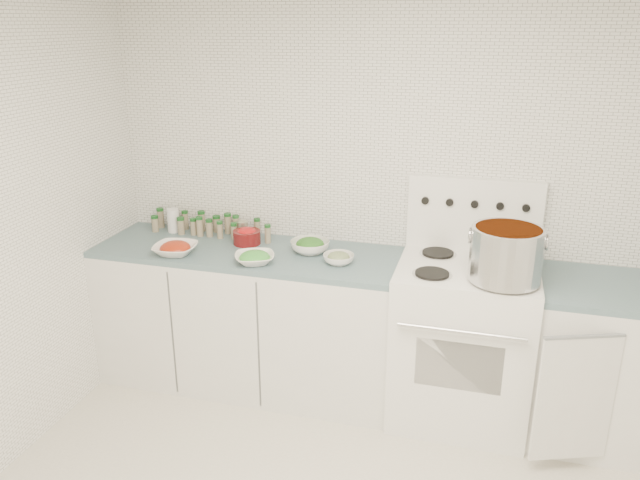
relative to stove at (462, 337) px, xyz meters
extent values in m
cube|color=white|center=(-0.48, 0.32, 0.75)|extent=(3.50, 0.02, 2.50)
cube|color=white|center=(-1.30, 0.00, -0.06)|extent=(1.85, 0.62, 0.86)
cube|color=#47626B|center=(-1.30, 0.00, 0.39)|extent=(1.85, 0.62, 0.03)
cube|color=white|center=(0.00, -0.01, -0.04)|extent=(0.76, 0.65, 0.92)
cube|color=black|center=(0.00, -0.33, 0.00)|extent=(0.45, 0.01, 0.28)
cylinder|color=silver|center=(0.00, -0.37, 0.22)|extent=(0.65, 0.02, 0.02)
cube|color=white|center=(0.00, -0.01, 0.43)|extent=(0.76, 0.65, 0.01)
cube|color=white|center=(0.00, 0.28, 0.65)|extent=(0.76, 0.06, 0.43)
cylinder|color=silver|center=(-0.18, -0.17, 0.44)|extent=(0.21, 0.21, 0.01)
cylinder|color=black|center=(-0.18, -0.17, 0.45)|extent=(0.18, 0.18, 0.01)
cylinder|color=silver|center=(0.18, -0.17, 0.44)|extent=(0.21, 0.21, 0.01)
cylinder|color=black|center=(0.18, -0.17, 0.45)|extent=(0.18, 0.18, 0.01)
cylinder|color=silver|center=(-0.18, 0.15, 0.44)|extent=(0.21, 0.21, 0.01)
cylinder|color=black|center=(-0.18, 0.15, 0.45)|extent=(0.18, 0.18, 0.01)
cylinder|color=silver|center=(0.18, 0.15, 0.44)|extent=(0.21, 0.21, 0.01)
cylinder|color=black|center=(0.18, 0.15, 0.45)|extent=(0.18, 0.18, 0.01)
cylinder|color=black|center=(-0.28, 0.25, 0.72)|extent=(0.04, 0.02, 0.04)
cylinder|color=black|center=(-0.14, 0.25, 0.72)|extent=(0.04, 0.02, 0.04)
cylinder|color=black|center=(0.00, 0.25, 0.72)|extent=(0.04, 0.02, 0.04)
cylinder|color=black|center=(0.14, 0.25, 0.72)|extent=(0.04, 0.02, 0.04)
cylinder|color=black|center=(0.28, 0.25, 0.72)|extent=(0.04, 0.02, 0.04)
cube|color=white|center=(0.82, 0.00, -0.06)|extent=(0.89, 0.62, 0.86)
cube|color=#47626B|center=(0.82, 0.00, 0.39)|extent=(0.89, 0.62, 0.03)
cube|color=white|center=(0.58, -0.38, -0.07)|extent=(0.38, 0.16, 0.70)
cylinder|color=silver|center=(0.18, -0.17, 0.59)|extent=(0.37, 0.37, 0.28)
cylinder|color=orange|center=(0.18, -0.17, 0.72)|extent=(0.33, 0.33, 0.03)
torus|color=silver|center=(0.00, -0.17, 0.67)|extent=(0.01, 0.09, 0.09)
torus|color=silver|center=(0.37, -0.17, 0.67)|extent=(0.01, 0.09, 0.09)
imported|color=white|center=(-1.68, -0.18, 0.43)|extent=(0.27, 0.27, 0.06)
ellipsoid|color=#B1350F|center=(-1.68, -0.18, 0.45)|extent=(0.18, 0.18, 0.08)
imported|color=white|center=(-1.18, -0.19, 0.43)|extent=(0.30, 0.30, 0.06)
ellipsoid|color=green|center=(-1.18, -0.19, 0.44)|extent=(0.16, 0.16, 0.07)
imported|color=white|center=(-0.93, 0.06, 0.44)|extent=(0.30, 0.30, 0.07)
ellipsoid|color=#2B631C|center=(-0.93, 0.06, 0.46)|extent=(0.17, 0.17, 0.08)
imported|color=white|center=(-0.72, -0.07, 0.43)|extent=(0.23, 0.23, 0.06)
ellipsoid|color=#304B1E|center=(-0.72, -0.07, 0.45)|extent=(0.13, 0.13, 0.06)
cylinder|color=#560E10|center=(-1.35, 0.10, 0.45)|extent=(0.17, 0.17, 0.08)
ellipsoid|color=red|center=(-1.35, 0.10, 0.48)|extent=(0.12, 0.12, 0.06)
cylinder|color=white|center=(-1.89, 0.19, 0.48)|extent=(0.09, 0.09, 0.15)
cylinder|color=#AEAA93|center=(-1.43, 0.22, 0.45)|extent=(0.10, 0.10, 0.10)
cylinder|color=gray|center=(-2.02, 0.25, 0.46)|extent=(0.04, 0.04, 0.12)
cylinder|color=#164E1C|center=(-2.02, 0.25, 0.53)|extent=(0.05, 0.05, 0.02)
cylinder|color=gray|center=(-1.93, 0.26, 0.46)|extent=(0.04, 0.04, 0.11)
cylinder|color=#164E1C|center=(-1.93, 0.26, 0.53)|extent=(0.04, 0.04, 0.02)
cylinder|color=gray|center=(-1.84, 0.26, 0.46)|extent=(0.04, 0.04, 0.11)
cylinder|color=#164E1C|center=(-1.84, 0.26, 0.52)|extent=(0.04, 0.04, 0.02)
cylinder|color=gray|center=(-1.72, 0.26, 0.46)|extent=(0.05, 0.05, 0.12)
cylinder|color=#164E1C|center=(-1.72, 0.26, 0.53)|extent=(0.05, 0.05, 0.02)
cylinder|color=gray|center=(-1.62, 0.26, 0.45)|extent=(0.05, 0.05, 0.09)
cylinder|color=#164E1C|center=(-1.62, 0.26, 0.51)|extent=(0.05, 0.05, 0.02)
cylinder|color=gray|center=(-1.54, 0.26, 0.46)|extent=(0.04, 0.04, 0.12)
cylinder|color=#164E1C|center=(-1.54, 0.26, 0.53)|extent=(0.05, 0.05, 0.02)
cylinder|color=gray|center=(-1.48, 0.26, 0.46)|extent=(0.04, 0.04, 0.11)
cylinder|color=#164E1C|center=(-1.48, 0.26, 0.52)|extent=(0.04, 0.04, 0.02)
cylinder|color=gray|center=(-1.34, 0.26, 0.45)|extent=(0.04, 0.04, 0.10)
cylinder|color=#164E1C|center=(-1.34, 0.26, 0.51)|extent=(0.04, 0.04, 0.02)
cylinder|color=gray|center=(-2.01, 0.16, 0.45)|extent=(0.04, 0.04, 0.09)
cylinder|color=#164E1C|center=(-2.01, 0.16, 0.50)|extent=(0.05, 0.05, 0.02)
cylinder|color=gray|center=(-1.82, 0.16, 0.45)|extent=(0.05, 0.05, 0.10)
cylinder|color=#164E1C|center=(-1.82, 0.16, 0.51)|extent=(0.05, 0.05, 0.02)
cylinder|color=gray|center=(-1.74, 0.17, 0.45)|extent=(0.04, 0.04, 0.09)
cylinder|color=#164E1C|center=(-1.74, 0.17, 0.51)|extent=(0.04, 0.04, 0.02)
cylinder|color=gray|center=(-1.69, 0.16, 0.46)|extent=(0.04, 0.04, 0.11)
cylinder|color=#164E1C|center=(-1.69, 0.16, 0.52)|extent=(0.04, 0.04, 0.02)
cylinder|color=gray|center=(-1.63, 0.17, 0.45)|extent=(0.04, 0.04, 0.10)
cylinder|color=#164E1C|center=(-1.63, 0.17, 0.51)|extent=(0.04, 0.04, 0.02)
cylinder|color=gray|center=(-1.55, 0.15, 0.45)|extent=(0.04, 0.04, 0.10)
cylinder|color=#164E1C|center=(-1.55, 0.15, 0.51)|extent=(0.04, 0.04, 0.02)
cylinder|color=gray|center=(-1.46, 0.16, 0.45)|extent=(0.04, 0.04, 0.09)
cylinder|color=#164E1C|center=(-1.46, 0.16, 0.50)|extent=(0.04, 0.04, 0.02)
cylinder|color=gray|center=(-1.23, 0.15, 0.45)|extent=(0.04, 0.04, 0.10)
cylinder|color=#164E1C|center=(-1.23, 0.15, 0.51)|extent=(0.04, 0.04, 0.02)
camera|label=1|loc=(0.07, -3.28, 1.71)|focal=35.00mm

